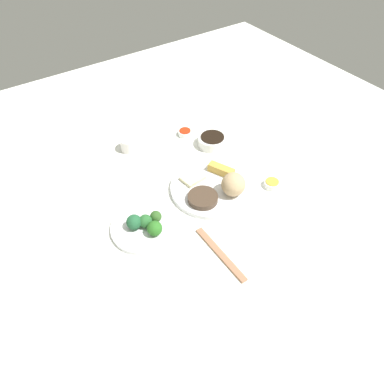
# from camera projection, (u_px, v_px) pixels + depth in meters

# --- Properties ---
(tabletop) EXTENTS (2.20, 2.20, 0.02)m
(tabletop) POSITION_uv_depth(u_px,v_px,m) (206.00, 192.00, 1.31)
(tabletop) COLOR white
(tabletop) RESTS_ON ground
(main_plate) EXTENTS (0.29, 0.29, 0.02)m
(main_plate) POSITION_uv_depth(u_px,v_px,m) (212.00, 188.00, 1.30)
(main_plate) COLOR white
(main_plate) RESTS_ON tabletop
(rice_scoop) EXTENTS (0.08, 0.08, 0.08)m
(rice_scoop) POSITION_uv_depth(u_px,v_px,m) (233.00, 184.00, 1.24)
(rice_scoop) COLOR tan
(rice_scoop) RESTS_ON main_plate
(spring_roll) EXTENTS (0.07, 0.10, 0.03)m
(spring_roll) POSITION_uv_depth(u_px,v_px,m) (221.00, 170.00, 1.33)
(spring_roll) COLOR gold
(spring_roll) RESTS_ON main_plate
(crab_rangoon_wonton) EXTENTS (0.08, 0.07, 0.01)m
(crab_rangoon_wonton) POSITION_uv_depth(u_px,v_px,m) (193.00, 178.00, 1.32)
(crab_rangoon_wonton) COLOR beige
(crab_rangoon_wonton) RESTS_ON main_plate
(stir_fry_heap) EXTENTS (0.10, 0.10, 0.02)m
(stir_fry_heap) POSITION_uv_depth(u_px,v_px,m) (203.00, 198.00, 1.24)
(stir_fry_heap) COLOR #453427
(stir_fry_heap) RESTS_ON main_plate
(broccoli_plate) EXTENTS (0.21, 0.21, 0.01)m
(broccoli_plate) POSITION_uv_depth(u_px,v_px,m) (145.00, 227.00, 1.18)
(broccoli_plate) COLOR white
(broccoli_plate) RESTS_ON tabletop
(broccoli_floret_0) EXTENTS (0.05, 0.05, 0.05)m
(broccoli_floret_0) POSITION_uv_depth(u_px,v_px,m) (134.00, 222.00, 1.15)
(broccoli_floret_0) COLOR #235C36
(broccoli_floret_0) RESTS_ON broccoli_plate
(broccoli_floret_1) EXTENTS (0.05, 0.05, 0.05)m
(broccoli_floret_1) POSITION_uv_depth(u_px,v_px,m) (155.00, 228.00, 1.13)
(broccoli_floret_1) COLOR #2C6F23
(broccoli_floret_1) RESTS_ON broccoli_plate
(broccoli_floret_2) EXTENTS (0.04, 0.04, 0.04)m
(broccoli_floret_2) POSITION_uv_depth(u_px,v_px,m) (156.00, 217.00, 1.18)
(broccoli_floret_2) COLOR #325C24
(broccoli_floret_2) RESTS_ON broccoli_plate
(broccoli_floret_3) EXTENTS (0.04, 0.04, 0.04)m
(broccoli_floret_3) POSITION_uv_depth(u_px,v_px,m) (145.00, 221.00, 1.16)
(broccoli_floret_3) COLOR #2A6630
(broccoli_floret_3) RESTS_ON broccoli_plate
(soy_sauce_bowl) EXTENTS (0.11, 0.11, 0.04)m
(soy_sauce_bowl) POSITION_uv_depth(u_px,v_px,m) (212.00, 141.00, 1.47)
(soy_sauce_bowl) COLOR white
(soy_sauce_bowl) RESTS_ON tabletop
(soy_sauce_bowl_liquid) EXTENTS (0.09, 0.09, 0.00)m
(soy_sauce_bowl_liquid) POSITION_uv_depth(u_px,v_px,m) (212.00, 137.00, 1.46)
(soy_sauce_bowl_liquid) COLOR black
(soy_sauce_bowl_liquid) RESTS_ON soy_sauce_bowl
(sauce_ramekin_hot_mustard) EXTENTS (0.06, 0.06, 0.02)m
(sauce_ramekin_hot_mustard) POSITION_uv_depth(u_px,v_px,m) (272.00, 184.00, 1.31)
(sauce_ramekin_hot_mustard) COLOR white
(sauce_ramekin_hot_mustard) RESTS_ON tabletop
(sauce_ramekin_hot_mustard_liquid) EXTENTS (0.05, 0.05, 0.00)m
(sauce_ramekin_hot_mustard_liquid) POSITION_uv_depth(u_px,v_px,m) (272.00, 182.00, 1.30)
(sauce_ramekin_hot_mustard_liquid) COLOR yellow
(sauce_ramekin_hot_mustard_liquid) RESTS_ON sauce_ramekin_hot_mustard
(sauce_ramekin_sweet_and_sour) EXTENTS (0.06, 0.06, 0.02)m
(sauce_ramekin_sweet_and_sour) POSITION_uv_depth(u_px,v_px,m) (185.00, 133.00, 1.52)
(sauce_ramekin_sweet_and_sour) COLOR white
(sauce_ramekin_sweet_and_sour) RESTS_ON tabletop
(sauce_ramekin_sweet_and_sour_liquid) EXTENTS (0.05, 0.05, 0.00)m
(sauce_ramekin_sweet_and_sour_liquid) POSITION_uv_depth(u_px,v_px,m) (185.00, 131.00, 1.52)
(sauce_ramekin_sweet_and_sour_liquid) COLOR red
(sauce_ramekin_sweet_and_sour_liquid) RESTS_ON sauce_ramekin_sweet_and_sour
(teacup) EXTENTS (0.07, 0.07, 0.05)m
(teacup) POSITION_uv_depth(u_px,v_px,m) (129.00, 144.00, 1.45)
(teacup) COLOR white
(teacup) RESTS_ON tabletop
(chopsticks_pair) EXTENTS (0.02, 0.23, 0.01)m
(chopsticks_pair) POSITION_uv_depth(u_px,v_px,m) (220.00, 254.00, 1.11)
(chopsticks_pair) COLOR #A87252
(chopsticks_pair) RESTS_ON tabletop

